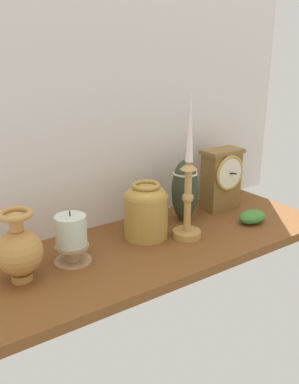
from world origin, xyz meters
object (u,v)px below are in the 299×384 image
Objects in this scene: candlestick_tall_left at (188,191)px; brass_vase_jar at (145,210)px; brass_vase_bulbous at (19,250)px; tall_ceramic_vase at (185,190)px; mantel_clock at (222,178)px; pillar_candle_front at (71,237)px.

brass_vase_jar is (-9.15, 6.40, -5.19)cm from candlestick_tall_left.
brass_vase_bulbous is 34.03cm from brass_vase_jar.
brass_vase_bulbous is 50.15cm from tall_ceramic_vase.
candlestick_tall_left is at bearing -154.80° from mantel_clock.
mantel_clock is 65.66cm from brass_vase_bulbous.
mantel_clock is at bearing 25.20° from candlestick_tall_left.
brass_vase_bulbous is at bearing -174.77° from brass_vase_jar.
tall_ceramic_vase is (49.74, 6.07, 2.07)cm from brass_vase_bulbous.
tall_ceramic_vase is (-15.48, -1.07, -0.59)cm from mantel_clock.
candlestick_tall_left is 12.10cm from tall_ceramic_vase.
brass_vase_jar is at bearing 4.61° from pillar_candle_front.
pillar_candle_front is at bearing -175.39° from brass_vase_jar.
brass_vase_jar is 0.82× the size of tall_ceramic_vase.
brass_vase_jar is 21.57cm from pillar_candle_front.
mantel_clock is 15.53cm from tall_ceramic_vase.
pillar_candle_front is (-30.60, 4.67, -6.68)cm from candlestick_tall_left.
candlestick_tall_left is at bearing -8.68° from pillar_candle_front.
candlestick_tall_left is at bearing -4.39° from brass_vase_bulbous.
brass_vase_bulbous is (-43.03, 3.30, -5.74)cm from candlestick_tall_left.
pillar_candle_front is (12.43, 1.37, -0.94)cm from brass_vase_bulbous.
pillar_candle_front is (-52.79, -5.77, -3.60)cm from mantel_clock.
brass_vase_bulbous reaches higher than brass_vase_jar.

